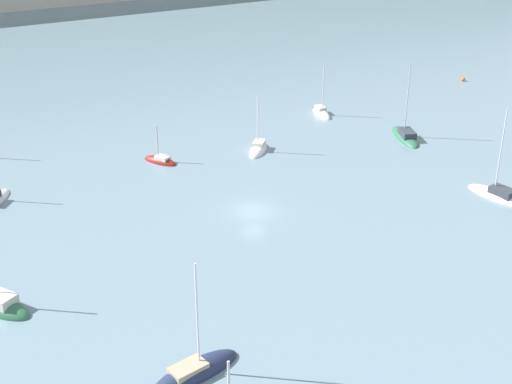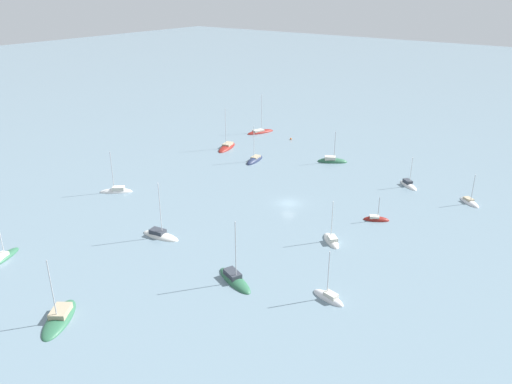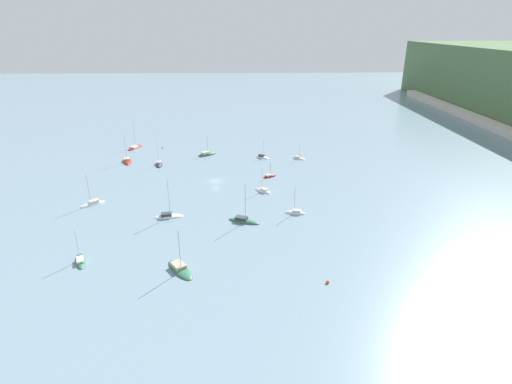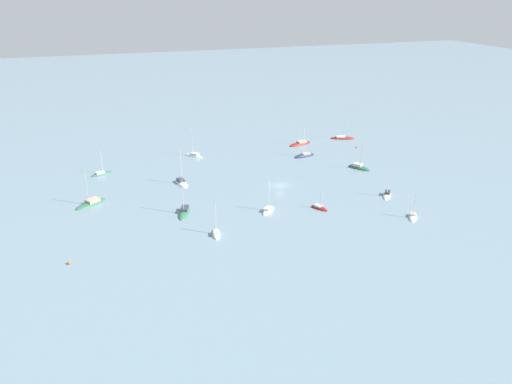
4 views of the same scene
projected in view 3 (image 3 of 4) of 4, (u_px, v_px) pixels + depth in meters
The scene contains 17 objects.
ground_plane at pixel (215, 181), 123.26m from camera, with size 600.00×600.00×0.00m, color slate.
sailboat_0 at pixel (299, 159), 143.79m from camera, with size 4.71×5.28×6.72m.
sailboat_1 at pixel (135, 148), 156.30m from camera, with size 8.90×5.71×11.74m.
sailboat_2 at pixel (93, 204), 107.16m from camera, with size 5.82×6.39×9.56m.
sailboat_3 at pixel (244, 221), 97.79m from camera, with size 5.15×8.38×10.58m.
sailboat_4 at pixel (169, 217), 100.17m from camera, with size 3.37×7.50×10.68m.
sailboat_5 at pixel (159, 165), 137.69m from camera, with size 7.64×3.49×9.93m.
sailboat_6 at pixel (80, 261), 81.43m from camera, with size 7.00×4.34×7.52m.
sailboat_7 at pixel (270, 177), 126.70m from camera, with size 3.70×4.91×5.31m.
sailboat_8 at pixel (127, 161), 140.85m from camera, with size 9.39×5.21×11.43m.
sailboat_9 at pixel (207, 155), 147.77m from camera, with size 5.75×7.39×8.57m.
sailboat_10 at pixel (263, 191), 115.46m from camera, with size 5.17×5.39×8.01m.
sailboat_11 at pixel (295, 213), 102.05m from camera, with size 2.67×5.42×8.12m.
sailboat_12 at pixel (262, 157), 144.79m from camera, with size 5.12×5.75×7.09m.
sailboat_13 at pixel (180, 270), 78.52m from camera, with size 8.82×7.44×9.80m.
mooring_buoy_0 at pixel (163, 148), 155.93m from camera, with size 0.52×0.52×0.52m.
mooring_buoy_1 at pixel (328, 282), 74.50m from camera, with size 0.65×0.65×0.65m.
Camera 3 is at (115.26, 9.12, 44.66)m, focal length 28.00 mm.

